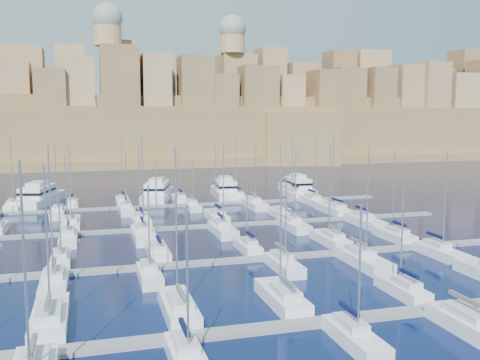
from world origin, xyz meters
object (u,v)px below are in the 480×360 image
object	(u,v)px
sailboat_2	(179,308)
motor_yacht_c	(225,190)
motor_yacht_b	(158,192)
motor_yacht_d	(297,187)
motor_yacht_a	(39,197)
sailboat_4	(403,289)

from	to	relation	value
sailboat_2	motor_yacht_c	distance (m)	72.90
motor_yacht_b	motor_yacht_d	distance (m)	33.16
motor_yacht_a	motor_yacht_b	bearing A→B (deg)	-0.94
motor_yacht_c	motor_yacht_d	world-z (taller)	same
sailboat_4	motor_yacht_a	xyz separation A→B (m)	(-41.68, 71.53, 1.00)
sailboat_4	motor_yacht_b	size ratio (longest dim) A/B	0.70
motor_yacht_d	sailboat_2	bearing A→B (deg)	-119.91
sailboat_2	motor_yacht_a	world-z (taller)	sailboat_2
sailboat_2	motor_yacht_d	bearing A→B (deg)	60.09
sailboat_4	motor_yacht_b	distance (m)	73.07
sailboat_4	motor_yacht_c	distance (m)	70.35
sailboat_2	sailboat_4	xyz separation A→B (m)	(23.53, -0.88, -0.04)
motor_yacht_b	motor_yacht_c	size ratio (longest dim) A/B	1.13
motor_yacht_b	motor_yacht_a	bearing A→B (deg)	179.06
motor_yacht_d	motor_yacht_a	bearing A→B (deg)	178.85
sailboat_2	motor_yacht_a	xyz separation A→B (m)	(-18.15, 70.65, 0.96)
sailboat_4	motor_yacht_d	bearing A→B (deg)	76.85
motor_yacht_c	motor_yacht_d	xyz separation A→B (m)	(17.82, 0.03, 0.00)
motor_yacht_b	motor_yacht_d	xyz separation A→B (m)	(33.15, -0.76, 0.00)
sailboat_2	motor_yacht_c	size ratio (longest dim) A/B	1.01
sailboat_2	motor_yacht_c	bearing A→B (deg)	72.31
sailboat_2	sailboat_4	world-z (taller)	sailboat_2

